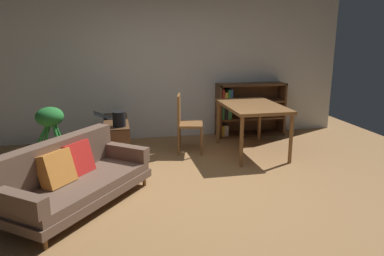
{
  "coord_description": "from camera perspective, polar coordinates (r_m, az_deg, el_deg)",
  "views": [
    {
      "loc": [
        -0.93,
        -4.13,
        1.9
      ],
      "look_at": [
        0.08,
        0.65,
        0.66
      ],
      "focal_mm": 34.8,
      "sensor_mm": 36.0,
      "label": 1
    }
  ],
  "objects": [
    {
      "name": "ground_plane",
      "position": [
        4.64,
        0.7,
        -9.97
      ],
      "size": [
        8.16,
        8.16,
        0.0
      ],
      "primitive_type": "plane",
      "color": "#9E7042"
    },
    {
      "name": "fabric_couch",
      "position": [
        4.44,
        -17.95,
        -7.12
      ],
      "size": [
        1.72,
        1.89,
        0.74
      ],
      "color": "brown",
      "rests_on": "ground_plane"
    },
    {
      "name": "back_wall_panel",
      "position": [
        6.91,
        -4.25,
        9.62
      ],
      "size": [
        6.8,
        0.1,
        2.7
      ],
      "primitive_type": "cube",
      "color": "silver",
      "rests_on": "ground_plane"
    },
    {
      "name": "desk_speaker",
      "position": [
        5.64,
        -11.11,
        1.37
      ],
      "size": [
        0.19,
        0.19,
        0.22
      ],
      "color": "black",
      "rests_on": "media_console"
    },
    {
      "name": "dining_table",
      "position": [
        6.06,
        9.22,
        2.82
      ],
      "size": [
        0.88,
        1.34,
        0.8
      ],
      "color": "brown",
      "rests_on": "ground_plane"
    },
    {
      "name": "media_console",
      "position": [
        6.1,
        -11.45,
        -1.54
      ],
      "size": [
        0.38,
        1.23,
        0.56
      ],
      "color": "#56351E",
      "rests_on": "ground_plane"
    },
    {
      "name": "open_laptop",
      "position": [
        6.27,
        -12.61,
        1.77
      ],
      "size": [
        0.47,
        0.35,
        0.11
      ],
      "color": "#333338",
      "rests_on": "media_console"
    },
    {
      "name": "dining_chair_near",
      "position": [
        6.04,
        -0.99,
        1.17
      ],
      "size": [
        0.49,
        0.49,
        0.96
      ],
      "color": "brown",
      "rests_on": "ground_plane"
    },
    {
      "name": "potted_floor_plant",
      "position": [
        6.08,
        -20.87,
        0.35
      ],
      "size": [
        0.43,
        0.43,
        0.83
      ],
      "color": "brown",
      "rests_on": "ground_plane"
    },
    {
      "name": "bookshelf",
      "position": [
        7.21,
        8.27,
        2.88
      ],
      "size": [
        1.31,
        0.36,
        1.0
      ],
      "color": "#56351E",
      "rests_on": "ground_plane"
    }
  ]
}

